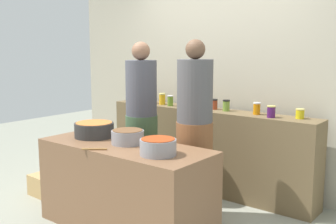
# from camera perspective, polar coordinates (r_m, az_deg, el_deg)

# --- Properties ---
(ground) EXTENTS (12.00, 12.00, 0.00)m
(ground) POSITION_cam_1_polar(r_m,az_deg,el_deg) (4.27, -3.02, -14.65)
(ground) COLOR gray
(storefront_wall) EXTENTS (4.80, 0.12, 3.00)m
(storefront_wall) POSITION_cam_1_polar(r_m,az_deg,el_deg) (5.09, 7.77, 6.55)
(storefront_wall) COLOR #B0A792
(storefront_wall) RESTS_ON ground
(display_shelf) EXTENTS (2.70, 0.36, 0.99)m
(display_shelf) POSITION_cam_1_polar(r_m,az_deg,el_deg) (4.94, 5.44, -5.29)
(display_shelf) COLOR brown
(display_shelf) RESTS_ON ground
(prep_table) EXTENTS (1.70, 0.70, 0.82)m
(prep_table) POSITION_cam_1_polar(r_m,az_deg,el_deg) (3.92, -6.02, -10.46)
(prep_table) COLOR brown
(prep_table) RESTS_ON ground
(preserve_jar_0) EXTENTS (0.07, 0.07, 0.10)m
(preserve_jar_0) POSITION_cam_1_polar(r_m,az_deg,el_deg) (5.56, -5.01, 2.04)
(preserve_jar_0) COLOR olive
(preserve_jar_0) RESTS_ON display_shelf
(preserve_jar_1) EXTENTS (0.07, 0.07, 0.12)m
(preserve_jar_1) POSITION_cam_1_polar(r_m,az_deg,el_deg) (5.48, -4.28, 2.07)
(preserve_jar_1) COLOR brown
(preserve_jar_1) RESTS_ON display_shelf
(preserve_jar_2) EXTENTS (0.07, 0.07, 0.12)m
(preserve_jar_2) POSITION_cam_1_polar(r_m,az_deg,el_deg) (5.32, -2.12, 1.86)
(preserve_jar_2) COLOR #552558
(preserve_jar_2) RESTS_ON display_shelf
(preserve_jar_3) EXTENTS (0.09, 0.09, 0.14)m
(preserve_jar_3) POSITION_cam_1_polar(r_m,az_deg,el_deg) (5.21, -0.82, 1.86)
(preserve_jar_3) COLOR gold
(preserve_jar_3) RESTS_ON display_shelf
(preserve_jar_4) EXTENTS (0.07, 0.07, 0.13)m
(preserve_jar_4) POSITION_cam_1_polar(r_m,az_deg,el_deg) (5.08, 0.33, 1.61)
(preserve_jar_4) COLOR olive
(preserve_jar_4) RESTS_ON display_shelf
(preserve_jar_5) EXTENTS (0.07, 0.07, 0.11)m
(preserve_jar_5) POSITION_cam_1_polar(r_m,az_deg,el_deg) (4.96, 2.91, 1.30)
(preserve_jar_5) COLOR #245E2E
(preserve_jar_5) RESTS_ON display_shelf
(preserve_jar_6) EXTENTS (0.07, 0.07, 0.12)m
(preserve_jar_6) POSITION_cam_1_polar(r_m,az_deg,el_deg) (4.87, 3.48, 1.20)
(preserve_jar_6) COLOR gold
(preserve_jar_6) RESTS_ON display_shelf
(preserve_jar_7) EXTENTS (0.07, 0.07, 0.12)m
(preserve_jar_7) POSITION_cam_1_polar(r_m,az_deg,el_deg) (4.83, 6.54, 1.10)
(preserve_jar_7) COLOR maroon
(preserve_jar_7) RESTS_ON display_shelf
(preserve_jar_8) EXTENTS (0.08, 0.08, 0.13)m
(preserve_jar_8) POSITION_cam_1_polar(r_m,az_deg,el_deg) (4.72, 8.17, 0.92)
(preserve_jar_8) COLOR olive
(preserve_jar_8) RESTS_ON display_shelf
(preserve_jar_9) EXTENTS (0.08, 0.08, 0.13)m
(preserve_jar_9) POSITION_cam_1_polar(r_m,az_deg,el_deg) (4.54, 12.35, 0.49)
(preserve_jar_9) COLOR orange
(preserve_jar_9) RESTS_ON display_shelf
(preserve_jar_10) EXTENTS (0.09, 0.09, 0.13)m
(preserve_jar_10) POSITION_cam_1_polar(r_m,az_deg,el_deg) (4.38, 14.28, 0.05)
(preserve_jar_10) COLOR #481858
(preserve_jar_10) RESTS_ON display_shelf
(preserve_jar_11) EXTENTS (0.09, 0.09, 0.10)m
(preserve_jar_11) POSITION_cam_1_polar(r_m,az_deg,el_deg) (4.39, 18.04, -0.23)
(preserve_jar_11) COLOR gold
(preserve_jar_11) RESTS_ON display_shelf
(cooking_pot_left) EXTENTS (0.39, 0.39, 0.15)m
(cooking_pot_left) POSITION_cam_1_polar(r_m,az_deg,el_deg) (4.15, -10.32, -2.47)
(cooking_pot_left) COLOR #2D2D2D
(cooking_pot_left) RESTS_ON prep_table
(cooking_pot_center) EXTENTS (0.31, 0.31, 0.13)m
(cooking_pot_center) POSITION_cam_1_polar(r_m,az_deg,el_deg) (3.82, -5.68, -3.50)
(cooking_pot_center) COLOR gray
(cooking_pot_center) RESTS_ON prep_table
(cooking_pot_right) EXTENTS (0.31, 0.31, 0.14)m
(cooking_pot_right) POSITION_cam_1_polar(r_m,az_deg,el_deg) (3.41, -1.40, -4.92)
(cooking_pot_right) COLOR gray
(cooking_pot_right) RESTS_ON prep_table
(wooden_spoon) EXTENTS (0.18, 0.15, 0.02)m
(wooden_spoon) POSITION_cam_1_polar(r_m,az_deg,el_deg) (3.65, -10.28, -5.13)
(wooden_spoon) COLOR #9E703D
(wooden_spoon) RESTS_ON prep_table
(cook_with_tongs) EXTENTS (0.35, 0.35, 1.78)m
(cook_with_tongs) POSITION_cam_1_polar(r_m,az_deg,el_deg) (4.50, -3.72, -2.56)
(cook_with_tongs) COLOR #415E3F
(cook_with_tongs) RESTS_ON ground
(cook_in_cap) EXTENTS (0.36, 0.36, 1.80)m
(cook_in_cap) POSITION_cam_1_polar(r_m,az_deg,el_deg) (4.03, 3.72, -3.88)
(cook_in_cap) COLOR brown
(cook_in_cap) RESTS_ON ground
(bread_crate) EXTENTS (0.46, 0.37, 0.24)m
(bread_crate) POSITION_cam_1_polar(r_m,az_deg,el_deg) (5.03, -16.11, -9.81)
(bread_crate) COLOR tan
(bread_crate) RESTS_ON ground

